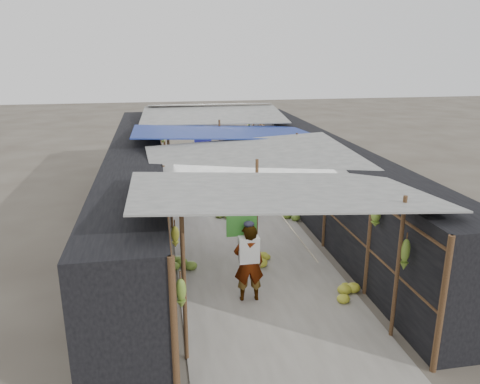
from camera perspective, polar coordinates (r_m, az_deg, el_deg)
ground at (r=8.45m, az=6.43°, el=-18.22°), size 80.00×80.00×0.00m
aisle_slab at (r=14.12m, az=-1.03°, el=-3.11°), size 3.60×16.00×0.02m
stall_left at (r=13.62m, az=-12.34°, el=0.78°), size 1.40×15.00×2.30m
stall_right at (r=14.43m, az=9.60°, el=1.84°), size 1.40×15.00×2.30m
crate_near at (r=13.37m, az=-0.25°, el=-3.64°), size 0.57×0.49×0.30m
crate_mid at (r=14.50m, az=1.08°, el=-1.96°), size 0.63×0.58×0.30m
crate_back at (r=17.94m, az=-5.02°, el=1.61°), size 0.43×0.37×0.25m
black_basin at (r=16.31m, az=1.56°, el=-0.02°), size 0.63×0.63×0.19m
vendor_elderly at (r=9.35m, az=1.07°, el=-8.66°), size 0.62×0.43×1.63m
shopper_blue at (r=14.87m, az=-5.53°, el=0.89°), size 0.85×0.74×1.51m
vendor_seated at (r=18.72m, az=1.81°, el=3.17°), size 0.41×0.57×0.79m
market_canopy at (r=13.81m, az=-1.19°, el=6.74°), size 5.62×15.20×2.77m
hanging_bananas at (r=13.83m, az=-0.79°, el=3.67°), size 3.96×14.49×0.83m
floor_bananas at (r=13.20m, az=0.99°, el=-3.99°), size 3.94×9.56×0.28m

